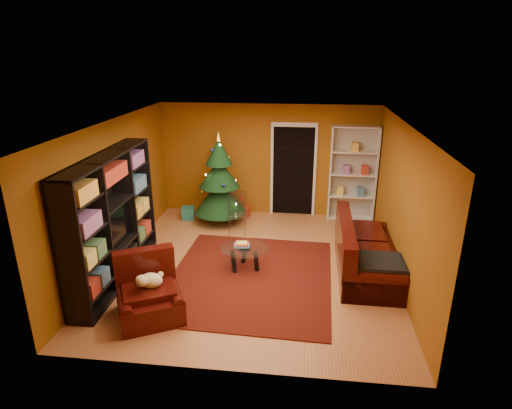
# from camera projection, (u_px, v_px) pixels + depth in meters

# --- Properties ---
(floor) EXTENTS (5.00, 5.50, 0.05)m
(floor) POSITION_uv_depth(u_px,v_px,m) (253.00, 267.00, 7.85)
(floor) COLOR #AB6739
(floor) RESTS_ON ground
(ceiling) EXTENTS (5.00, 5.50, 0.05)m
(ceiling) POSITION_uv_depth(u_px,v_px,m) (253.00, 122.00, 6.95)
(ceiling) COLOR silver
(ceiling) RESTS_ON wall_back
(wall_back) EXTENTS (5.00, 0.05, 2.60)m
(wall_back) POSITION_uv_depth(u_px,v_px,m) (268.00, 160.00, 9.99)
(wall_back) COLOR #925513
(wall_back) RESTS_ON ground
(wall_left) EXTENTS (0.05, 5.50, 2.60)m
(wall_left) POSITION_uv_depth(u_px,v_px,m) (114.00, 193.00, 7.68)
(wall_left) COLOR #925513
(wall_left) RESTS_ON ground
(wall_right) EXTENTS (0.05, 5.50, 2.60)m
(wall_right) POSITION_uv_depth(u_px,v_px,m) (403.00, 205.00, 7.12)
(wall_right) COLOR #925513
(wall_right) RESTS_ON ground
(doorway) EXTENTS (1.06, 0.60, 2.16)m
(doorway) POSITION_uv_depth(u_px,v_px,m) (293.00, 172.00, 9.97)
(doorway) COLOR black
(doorway) RESTS_ON floor
(rug) EXTENTS (2.87, 3.31, 0.02)m
(rug) POSITION_uv_depth(u_px,v_px,m) (250.00, 277.00, 7.43)
(rug) COLOR #51140C
(rug) RESTS_ON floor
(media_unit) EXTENTS (0.48, 2.83, 2.17)m
(media_unit) POSITION_uv_depth(u_px,v_px,m) (112.00, 220.00, 7.08)
(media_unit) COLOR black
(media_unit) RESTS_ON floor
(christmas_tree) EXTENTS (1.33, 1.33, 2.09)m
(christmas_tree) POSITION_uv_depth(u_px,v_px,m) (220.00, 180.00, 9.48)
(christmas_tree) COLOR black
(christmas_tree) RESTS_ON floor
(gift_box_teal) EXTENTS (0.33, 0.33, 0.28)m
(gift_box_teal) POSITION_uv_depth(u_px,v_px,m) (188.00, 213.00, 9.98)
(gift_box_teal) COLOR #1F716D
(gift_box_teal) RESTS_ON floor
(gift_box_red) EXTENTS (0.26, 0.26, 0.24)m
(gift_box_red) POSITION_uv_depth(u_px,v_px,m) (244.00, 212.00, 10.12)
(gift_box_red) COLOR maroon
(gift_box_red) RESTS_ON floor
(white_bookshelf) EXTENTS (1.04, 0.39, 2.23)m
(white_bookshelf) POSITION_uv_depth(u_px,v_px,m) (353.00, 174.00, 9.66)
(white_bookshelf) COLOR white
(white_bookshelf) RESTS_ON floor
(armchair) EXTENTS (1.32, 1.32, 0.76)m
(armchair) POSITION_uv_depth(u_px,v_px,m) (149.00, 294.00, 6.22)
(armchair) COLOR black
(armchair) RESTS_ON rug
(dog) EXTENTS (0.49, 0.45, 0.25)m
(dog) POSITION_uv_depth(u_px,v_px,m) (151.00, 280.00, 6.22)
(dog) COLOR #EFE6BD
(dog) RESTS_ON armchair
(sofa) EXTENTS (1.03, 2.24, 0.96)m
(sofa) POSITION_uv_depth(u_px,v_px,m) (368.00, 247.00, 7.48)
(sofa) COLOR black
(sofa) RESTS_ON rug
(coffee_table) EXTENTS (0.95, 0.95, 0.52)m
(coffee_table) POSITION_uv_depth(u_px,v_px,m) (245.00, 258.00, 7.65)
(coffee_table) COLOR gray
(coffee_table) RESTS_ON rug
(acrylic_chair) EXTENTS (0.47, 0.51, 0.81)m
(acrylic_chair) POSITION_uv_depth(u_px,v_px,m) (237.00, 215.00, 9.12)
(acrylic_chair) COLOR #66605B
(acrylic_chair) RESTS_ON rug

